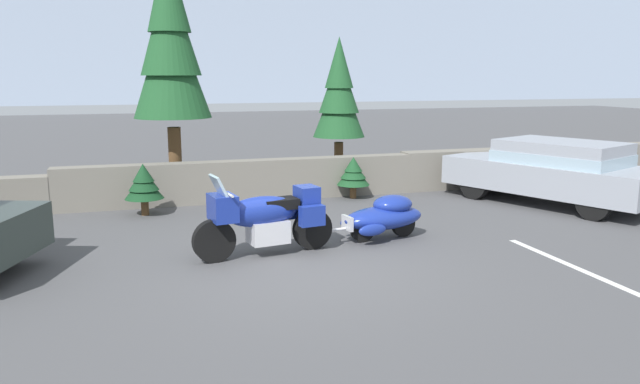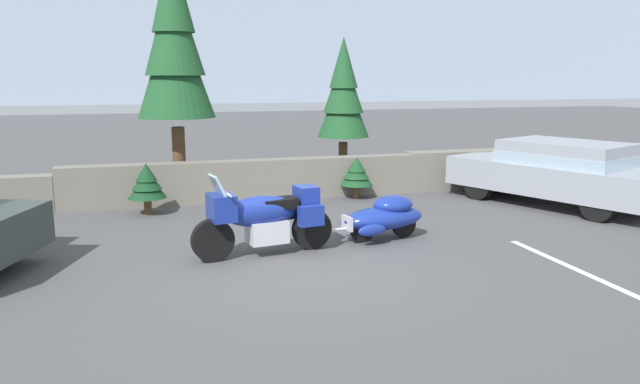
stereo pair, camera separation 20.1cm
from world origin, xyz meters
The scene contains 11 objects.
ground_plane centered at (0.00, 0.00, 0.00)m, with size 80.00×80.00×0.00m, color #4C4C4F.
stone_guard_wall centered at (0.98, 5.03, 0.45)m, with size 24.00×0.56×0.96m.
distant_ridgeline centered at (0.00, 95.01, 8.00)m, with size 240.00×80.00×16.00m, color #99A8BF.
touring_motorcycle centered at (-0.40, 0.68, 0.62)m, with size 2.30×0.96×1.33m.
car_shaped_trailer centered at (1.77, 1.04, 0.41)m, with size 2.23×0.95×0.76m.
sedan_at_right_edge centered at (6.45, 2.65, 0.77)m, with size 3.46×4.85×1.41m.
pine_tree_tall centered at (-1.40, 5.81, 3.55)m, with size 1.73×1.73×5.68m.
pine_tree_secondary centered at (2.81, 6.56, 2.36)m, with size 1.34×1.34×3.77m.
pine_sapling_near centered at (2.50, 4.57, 0.60)m, with size 0.76×0.76×0.96m.
pine_sapling_farther centered at (-2.15, 4.17, 0.66)m, with size 0.78×0.78×1.06m.
parking_stripe_marker centered at (3.86, -1.50, 0.00)m, with size 0.12×3.60×0.01m, color silver.
Camera 2 is at (-2.08, -8.50, 2.78)m, focal length 34.23 mm.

